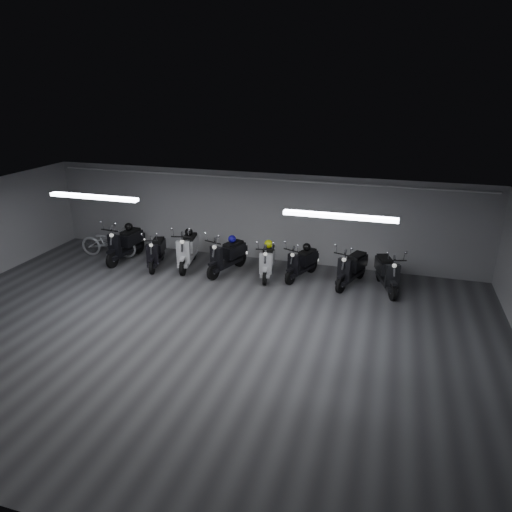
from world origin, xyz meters
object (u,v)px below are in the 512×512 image
(scooter_8, at_px, (352,263))
(helmet_0, at_px, (129,227))
(bicycle, at_px, (108,239))
(helmet_3, at_px, (232,239))
(scooter_7, at_px, (302,258))
(helmet_2, at_px, (189,232))
(helmet_4, at_px, (269,244))
(scooter_5, at_px, (227,251))
(scooter_2, at_px, (187,244))
(scooter_1, at_px, (156,247))
(scooter_6, at_px, (267,256))
(scooter_0, at_px, (124,238))
(scooter_9, at_px, (388,267))
(helmet_1, at_px, (307,247))

(scooter_8, relative_size, helmet_0, 7.19)
(scooter_8, distance_m, bicycle, 7.84)
(scooter_8, height_order, helmet_3, scooter_8)
(scooter_7, distance_m, helmet_2, 3.61)
(helmet_4, bearing_deg, helmet_0, 179.82)
(helmet_2, bearing_deg, scooter_5, -14.77)
(scooter_2, distance_m, helmet_2, 0.41)
(scooter_1, height_order, helmet_0, scooter_1)
(helmet_4, bearing_deg, scooter_8, -3.79)
(scooter_5, bearing_deg, scooter_1, -156.70)
(scooter_7, relative_size, bicycle, 0.91)
(scooter_1, relative_size, scooter_6, 0.99)
(scooter_7, height_order, helmet_2, scooter_7)
(scooter_5, xyz_separation_m, helmet_0, (-3.44, 0.31, 0.34))
(scooter_0, bearing_deg, scooter_5, 4.70)
(scooter_2, bearing_deg, scooter_0, 170.15)
(scooter_9, bearing_deg, helmet_2, 159.91)
(helmet_4, bearing_deg, helmet_3, -177.49)
(scooter_0, bearing_deg, helmet_4, 8.54)
(scooter_1, xyz_separation_m, helmet_3, (2.33, 0.43, 0.35))
(scooter_9, bearing_deg, scooter_2, 162.51)
(scooter_9, distance_m, helmet_1, 2.34)
(scooter_5, bearing_deg, bicycle, -164.00)
(scooter_6, relative_size, helmet_3, 7.41)
(helmet_0, bearing_deg, scooter_9, -1.58)
(scooter_1, height_order, scooter_5, scooter_5)
(scooter_6, bearing_deg, helmet_1, 11.88)
(scooter_2, height_order, helmet_3, scooter_2)
(scooter_8, bearing_deg, scooter_2, -159.53)
(scooter_0, distance_m, helmet_0, 0.41)
(helmet_4, bearing_deg, scooter_6, -81.53)
(helmet_3, bearing_deg, bicycle, -179.27)
(bicycle, distance_m, helmet_1, 6.51)
(helmet_1, bearing_deg, scooter_0, -175.87)
(helmet_1, height_order, helmet_4, helmet_4)
(helmet_0, bearing_deg, scooter_7, -0.78)
(scooter_0, distance_m, helmet_1, 5.79)
(scooter_0, bearing_deg, scooter_9, 5.72)
(scooter_2, relative_size, helmet_0, 7.79)
(scooter_9, height_order, helmet_4, scooter_9)
(scooter_2, height_order, scooter_8, scooter_2)
(scooter_5, bearing_deg, scooter_6, 21.43)
(scooter_7, distance_m, helmet_3, 2.16)
(scooter_6, distance_m, helmet_2, 2.65)
(scooter_5, height_order, scooter_8, scooter_5)
(scooter_2, relative_size, scooter_8, 1.08)
(scooter_7, bearing_deg, bicycle, -157.69)
(bicycle, height_order, helmet_0, bicycle)
(scooter_0, xyz_separation_m, scooter_5, (3.47, -0.04, -0.03))
(scooter_0, xyz_separation_m, scooter_7, (5.69, 0.20, -0.11))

